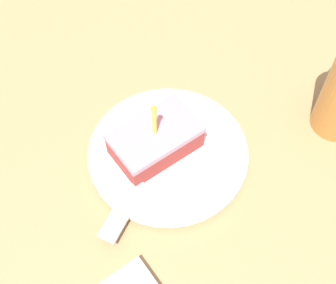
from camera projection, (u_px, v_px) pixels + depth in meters
ground_plane at (154, 154)px, 0.69m from camera, size 2.40×2.40×0.04m
plate at (168, 153)px, 0.66m from camera, size 0.22×0.22×0.02m
cake_slice at (155, 140)px, 0.63m from camera, size 0.07×0.12×0.10m
fork at (136, 187)px, 0.62m from camera, size 0.11×0.18×0.00m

